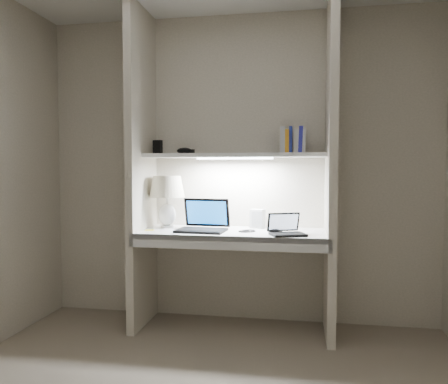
% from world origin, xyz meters
% --- Properties ---
extents(back_wall, '(3.20, 0.01, 2.50)m').
position_xyz_m(back_wall, '(0.00, 1.50, 1.25)').
color(back_wall, beige).
rests_on(back_wall, floor).
extents(alcove_panel_left, '(0.06, 0.55, 2.50)m').
position_xyz_m(alcove_panel_left, '(-0.73, 1.23, 1.25)').
color(alcove_panel_left, beige).
rests_on(alcove_panel_left, floor).
extents(alcove_panel_right, '(0.06, 0.55, 2.50)m').
position_xyz_m(alcove_panel_right, '(0.73, 1.23, 1.25)').
color(alcove_panel_right, beige).
rests_on(alcove_panel_right, floor).
extents(desk, '(1.40, 0.55, 0.04)m').
position_xyz_m(desk, '(0.00, 1.23, 0.75)').
color(desk, white).
rests_on(desk, alcove_panel_left).
extents(desk_apron, '(1.46, 0.03, 0.10)m').
position_xyz_m(desk_apron, '(0.00, 0.96, 0.72)').
color(desk_apron, silver).
rests_on(desk_apron, desk).
extents(shelf, '(1.40, 0.36, 0.03)m').
position_xyz_m(shelf, '(0.00, 1.32, 1.35)').
color(shelf, silver).
rests_on(shelf, back_wall).
extents(strip_light, '(0.60, 0.04, 0.02)m').
position_xyz_m(strip_light, '(0.00, 1.32, 1.33)').
color(strip_light, white).
rests_on(strip_light, shelf).
extents(table_lamp, '(0.29, 0.29, 0.42)m').
position_xyz_m(table_lamp, '(-0.55, 1.32, 1.05)').
color(table_lamp, white).
rests_on(table_lamp, desk).
extents(laptop_main, '(0.39, 0.34, 0.24)m').
position_xyz_m(laptop_main, '(-0.22, 1.20, 0.83)').
color(laptop_main, black).
rests_on(laptop_main, desk).
extents(laptop_netbook, '(0.30, 0.28, 0.16)m').
position_xyz_m(laptop_netbook, '(0.41, 1.08, 0.81)').
color(laptop_netbook, black).
rests_on(laptop_netbook, desk).
extents(speaker, '(0.13, 0.11, 0.15)m').
position_xyz_m(speaker, '(0.17, 1.41, 0.85)').
color(speaker, silver).
rests_on(speaker, desk).
extents(mouse, '(0.10, 0.07, 0.04)m').
position_xyz_m(mouse, '(0.33, 1.12, 0.79)').
color(mouse, black).
rests_on(mouse, desk).
extents(cable_coil, '(0.12, 0.12, 0.01)m').
position_xyz_m(cable_coil, '(0.13, 1.20, 0.78)').
color(cable_coil, black).
rests_on(cable_coil, desk).
extents(sticky_note, '(0.09, 0.09, 0.00)m').
position_xyz_m(sticky_note, '(-0.64, 1.14, 0.77)').
color(sticky_note, '#FFF035').
rests_on(sticky_note, desk).
extents(book_row, '(0.20, 0.14, 0.21)m').
position_xyz_m(book_row, '(0.45, 1.37, 1.46)').
color(book_row, silver).
rests_on(book_row, shelf).
extents(shelf_box, '(0.07, 0.06, 0.11)m').
position_xyz_m(shelf_box, '(-0.64, 1.36, 1.42)').
color(shelf_box, black).
rests_on(shelf_box, shelf).
extents(shelf_gadget, '(0.15, 0.12, 0.05)m').
position_xyz_m(shelf_gadget, '(-0.43, 1.40, 1.39)').
color(shelf_gadget, black).
rests_on(shelf_gadget, shelf).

